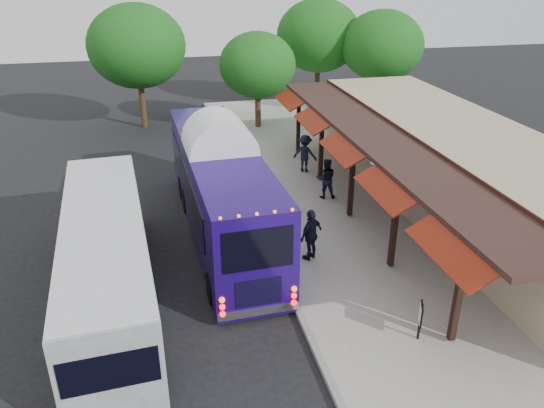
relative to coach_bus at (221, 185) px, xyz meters
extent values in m
plane|color=black|center=(1.45, -4.00, -2.02)|extent=(90.00, 90.00, 0.00)
cube|color=#9E9B93|center=(6.45, 0.00, -1.95)|extent=(10.00, 40.00, 0.15)
cube|color=gray|center=(1.50, 0.00, -1.95)|extent=(0.20, 40.00, 0.16)
cube|color=tan|center=(9.95, 0.00, -0.22)|extent=(5.00, 20.00, 3.60)
cube|color=black|center=(7.43, 0.00, 1.28)|extent=(0.06, 20.00, 0.60)
cube|color=#331E19|center=(6.35, 0.00, 1.38)|extent=(2.60, 20.00, 0.18)
cube|color=black|center=(5.23, -8.00, -0.22)|extent=(0.18, 0.18, 3.16)
cube|color=maroon|center=(4.80, -8.00, 1.13)|extent=(1.00, 3.20, 0.57)
cube|color=black|center=(5.23, -4.00, -0.22)|extent=(0.18, 0.18, 3.16)
cube|color=maroon|center=(4.80, -4.00, 1.13)|extent=(1.00, 3.20, 0.57)
cube|color=black|center=(5.23, 0.00, -0.22)|extent=(0.18, 0.18, 3.16)
cube|color=maroon|center=(4.80, 0.00, 1.13)|extent=(1.00, 3.20, 0.57)
cube|color=black|center=(5.23, 4.00, -0.22)|extent=(0.18, 0.18, 3.16)
cube|color=maroon|center=(4.80, 4.00, 1.13)|extent=(1.00, 3.20, 0.57)
cube|color=black|center=(5.23, 8.00, -0.22)|extent=(0.18, 0.18, 3.16)
cube|color=maroon|center=(4.80, 8.00, 1.13)|extent=(1.00, 3.20, 0.57)
sphere|color=teal|center=(5.65, -6.00, 0.86)|extent=(0.26, 0.26, 0.26)
sphere|color=teal|center=(5.65, -1.00, 0.86)|extent=(0.26, 0.26, 0.26)
sphere|color=teal|center=(5.65, 4.00, 0.86)|extent=(0.26, 0.26, 0.26)
cube|color=#1F0863|center=(0.00, 0.01, -0.05)|extent=(2.96, 11.81, 3.08)
cube|color=#1F0863|center=(0.00, 0.01, -1.73)|extent=(2.91, 11.69, 0.34)
ellipsoid|color=white|center=(0.00, 0.01, 1.47)|extent=(2.95, 11.57, 0.55)
cube|color=black|center=(0.00, -5.85, 0.46)|extent=(2.04, 0.11, 1.27)
cube|color=silver|center=(0.00, -5.78, -1.61)|extent=(2.44, 0.27, 0.27)
sphere|color=#FF0C0C|center=(-1.07, -5.87, -1.36)|extent=(0.18, 0.18, 0.18)
sphere|color=#FF0C0C|center=(1.07, -5.87, -1.36)|extent=(0.18, 0.18, 0.18)
cylinder|color=black|center=(-1.13, -4.44, -1.52)|extent=(0.33, 1.03, 1.02)
cylinder|color=black|center=(1.13, -4.44, -1.52)|extent=(0.33, 1.03, 1.02)
cylinder|color=black|center=(-1.13, 3.76, -1.52)|extent=(0.33, 1.03, 1.02)
cylinder|color=black|center=(1.13, 3.76, -1.52)|extent=(0.33, 1.03, 1.02)
cube|color=gray|center=(-4.02, -3.67, -0.45)|extent=(3.08, 10.93, 2.49)
cube|color=black|center=(-5.20, -3.67, -0.24)|extent=(0.66, 9.16, 0.94)
cube|color=black|center=(-2.83, -3.67, -0.24)|extent=(0.66, 9.16, 0.94)
cube|color=silver|center=(-4.02, -3.67, 0.83)|extent=(3.02, 10.71, 0.09)
cylinder|color=black|center=(-5.10, -7.45, -1.57)|extent=(0.32, 0.92, 0.90)
cylinder|color=black|center=(-2.94, -7.45, -1.57)|extent=(0.32, 0.92, 0.90)
cylinder|color=black|center=(-5.10, -0.43, -1.57)|extent=(0.32, 0.92, 0.90)
cylinder|color=black|center=(-2.94, -0.43, -1.57)|extent=(0.32, 0.92, 0.90)
imported|color=black|center=(2.05, -0.01, -1.02)|extent=(0.73, 0.61, 1.72)
imported|color=black|center=(4.85, 2.04, -0.98)|extent=(1.00, 0.85, 1.80)
imported|color=black|center=(2.71, -2.86, -0.93)|extent=(1.17, 1.03, 1.89)
imported|color=black|center=(4.83, 5.29, -0.94)|extent=(1.38, 1.25, 1.86)
cube|color=black|center=(4.39, -7.70, -1.30)|extent=(0.08, 0.08, 1.14)
cube|color=black|center=(4.39, -7.70, -1.04)|extent=(0.25, 0.49, 0.62)
cube|color=white|center=(4.36, -7.70, -1.04)|extent=(0.19, 0.40, 0.52)
cylinder|color=#382314|center=(4.12, 13.39, -0.69)|extent=(0.36, 0.36, 2.67)
ellipsoid|color=#155415|center=(4.12, 13.39, 1.92)|extent=(4.61, 4.61, 3.92)
cylinder|color=#382314|center=(9.29, 17.76, -0.35)|extent=(0.36, 0.36, 3.34)
ellipsoid|color=#155415|center=(9.29, 17.76, 2.92)|extent=(5.78, 5.78, 4.91)
cylinder|color=#382314|center=(12.74, 14.86, -0.47)|extent=(0.36, 0.36, 3.10)
ellipsoid|color=#155415|center=(12.74, 14.86, 2.56)|extent=(5.36, 5.36, 4.55)
cylinder|color=#382314|center=(-2.85, 15.29, -0.33)|extent=(0.36, 0.36, 3.38)
ellipsoid|color=#155415|center=(-2.85, 15.29, 2.97)|extent=(5.84, 5.84, 4.97)
camera|label=1|loc=(-2.20, -18.33, 7.79)|focal=35.00mm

